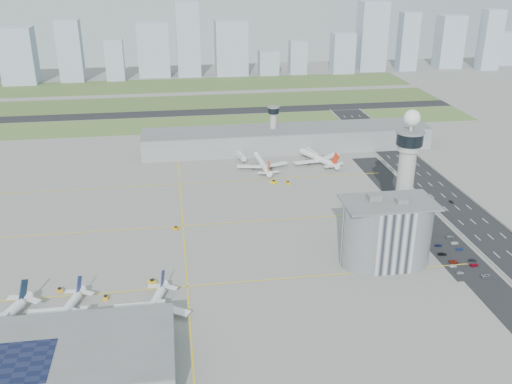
{
  "coord_description": "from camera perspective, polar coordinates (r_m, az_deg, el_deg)",
  "views": [
    {
      "loc": [
        -41.95,
        -244.33,
        134.03
      ],
      "look_at": [
        0.0,
        35.0,
        15.0
      ],
      "focal_mm": 40.0,
      "sensor_mm": 36.0,
      "label": 1
    }
  ],
  "objects": [
    {
      "name": "runway",
      "position": [
        524.21,
        -5.91,
        7.92
      ],
      "size": [
        480.0,
        22.0,
        0.1
      ],
      "primitive_type": "cube",
      "color": "black",
      "rests_on": "ground"
    },
    {
      "name": "admin_building",
      "position": [
        268.98,
        12.89,
        -3.97
      ],
      "size": [
        42.0,
        24.0,
        33.5
      ],
      "color": "#B2B2B7",
      "rests_on": "ground"
    },
    {
      "name": "control_tower",
      "position": [
        294.03,
        14.83,
        2.39
      ],
      "size": [
        14.0,
        14.0,
        64.5
      ],
      "color": "#ADAAA5",
      "rests_on": "ground"
    },
    {
      "name": "taxiway_line_h_2",
      "position": [
        360.2,
        -7.61,
        0.79
      ],
      "size": [
        260.0,
        0.6,
        0.01
      ],
      "primitive_type": "cube",
      "color": "yellow",
      "rests_on": "ground"
    },
    {
      "name": "car_lot_6",
      "position": [
        277.28,
        22.01,
        -7.75
      ],
      "size": [
        4.88,
        2.72,
        1.29
      ],
      "primitive_type": "imported",
      "rotation": [
        0.0,
        0.0,
        1.7
      ],
      "color": "gray",
      "rests_on": "ground"
    },
    {
      "name": "grass_strip_0",
      "position": [
        488.57,
        -5.68,
        6.82
      ],
      "size": [
        480.0,
        50.0,
        0.08
      ],
      "primitive_type": "cube",
      "color": "#517035",
      "rests_on": "ground"
    },
    {
      "name": "skyline_bldg_12",
      "position": [
        704.94,
        8.65,
        13.58
      ],
      "size": [
        26.14,
        20.92,
        46.89
      ],
      "primitive_type": "cube",
      "color": "#9EADC1",
      "rests_on": "ground"
    },
    {
      "name": "skyline_bldg_10",
      "position": [
        688.44,
        1.26,
        12.79
      ],
      "size": [
        23.01,
        18.41,
        27.75
      ],
      "primitive_type": "cube",
      "color": "#9EADC1",
      "rests_on": "ground"
    },
    {
      "name": "tug_2",
      "position": [
        250.39,
        -14.79,
        -10.13
      ],
      "size": [
        2.35,
        3.22,
        1.77
      ],
      "primitive_type": null,
      "rotation": [
        0.0,
        0.0,
        -0.09
      ],
      "color": "gold",
      "rests_on": "ground"
    },
    {
      "name": "skyline_bldg_6",
      "position": [
        674.28,
        -13.93,
        12.69
      ],
      "size": [
        20.04,
        16.03,
        45.2
      ],
      "primitive_type": "cube",
      "color": "#9EADC1",
      "rests_on": "ground"
    },
    {
      "name": "skyline_bldg_11",
      "position": [
        693.88,
        4.2,
        13.29
      ],
      "size": [
        20.22,
        16.18,
        38.97
      ],
      "primitive_type": "cube",
      "color": "#9EADC1",
      "rests_on": "ground"
    },
    {
      "name": "tug_4",
      "position": [
        358.14,
        1.77,
        1.04
      ],
      "size": [
        4.15,
        4.16,
        2.02
      ],
      "primitive_type": null,
      "rotation": [
        0.0,
        0.0,
        0.77
      ],
      "color": "#ECB000",
      "rests_on": "ground"
    },
    {
      "name": "airplane_far_a",
      "position": [
        381.29,
        0.65,
        3.2
      ],
      "size": [
        37.72,
        43.53,
        11.59
      ],
      "primitive_type": null,
      "rotation": [
        0.0,
        0.0,
        1.63
      ],
      "color": "white",
      "rests_on": "ground"
    },
    {
      "name": "near_terminal",
      "position": [
        211.55,
        -20.04,
        -15.89
      ],
      "size": [
        84.0,
        42.0,
        13.0
      ],
      "color": "gray",
      "rests_on": "ground"
    },
    {
      "name": "taxiway_line_h_0",
      "position": [
        252.79,
        -6.89,
        -9.35
      ],
      "size": [
        260.0,
        0.6,
        0.01
      ],
      "primitive_type": "cube",
      "color": "yellow",
      "rests_on": "ground"
    },
    {
      "name": "barrier_left",
      "position": [
        312.94,
        19.67,
        -3.83
      ],
      "size": [
        0.6,
        500.0,
        1.2
      ],
      "primitive_type": "cube",
      "color": "#9E9E99",
      "rests_on": "ground"
    },
    {
      "name": "car_lot_0",
      "position": [
        275.54,
        19.73,
        -7.61
      ],
      "size": [
        3.43,
        1.48,
        1.15
      ],
      "primitive_type": "imported",
      "rotation": [
        0.0,
        0.0,
        1.53
      ],
      "color": "#B3B1C0",
      "rests_on": "ground"
    },
    {
      "name": "jet_bridge_near_2",
      "position": [
        225.7,
        -10.0,
        -13.09
      ],
      "size": [
        5.39,
        14.31,
        5.7
      ],
      "primitive_type": null,
      "rotation": [
        0.0,
        0.0,
        1.4
      ],
      "color": "silver",
      "rests_on": "ground"
    },
    {
      "name": "tug_0",
      "position": [
        261.02,
        -19.04,
        -9.22
      ],
      "size": [
        3.29,
        3.71,
        1.79
      ],
      "primitive_type": null,
      "rotation": [
        0.0,
        0.0,
        -2.67
      ],
      "color": "orange",
      "rests_on": "ground"
    },
    {
      "name": "terminal_pier",
      "position": [
        420.17,
        3.12,
        5.35
      ],
      "size": [
        210.0,
        32.0,
        15.8
      ],
      "color": "gray",
      "rests_on": "ground"
    },
    {
      "name": "car_lot_3",
      "position": [
        288.85,
        18.13,
        -5.9
      ],
      "size": [
        4.39,
        2.06,
        1.24
      ],
      "primitive_type": "imported",
      "rotation": [
        0.0,
        0.0,
        1.49
      ],
      "color": "black",
      "rests_on": "ground"
    },
    {
      "name": "car_lot_7",
      "position": [
        284.16,
        20.99,
        -6.82
      ],
      "size": [
        4.61,
        2.44,
        1.27
      ],
      "primitive_type": "imported",
      "rotation": [
        0.0,
        0.0,
        1.73
      ],
      "color": "maroon",
      "rests_on": "ground"
    },
    {
      "name": "highway",
      "position": [
        319.81,
        21.88,
        -3.69
      ],
      "size": [
        28.0,
        500.0,
        0.1
      ],
      "primitive_type": "cube",
      "color": "black",
      "rests_on": "ground"
    },
    {
      "name": "car_lot_2",
      "position": [
        283.77,
        19.17,
        -6.59
      ],
      "size": [
        4.53,
        2.43,
        1.21
      ],
      "primitive_type": "imported",
      "rotation": [
        0.0,
        0.0,
        1.47
      ],
      "color": "maroon",
      "rests_on": "ground"
    },
    {
      "name": "skyline_bldg_15",
      "position": [
        769.13,
        18.76,
        14.05
      ],
      "size": [
        30.25,
        24.2,
        63.4
      ],
      "primitive_type": "cube",
      "color": "#9EADC1",
      "rests_on": "ground"
    },
    {
      "name": "barrier_right",
      "position": [
        326.68,
        24.02,
        -3.38
      ],
      "size": [
        0.6,
        500.0,
        1.2
      ],
      "primitive_type": "cube",
      "color": "#9E9E99",
      "rests_on": "ground"
    },
    {
      "name": "skyline_bldg_9",
      "position": [
        688.24,
        -2.5,
        14.23
      ],
      "size": [
        36.96,
        29.57,
        62.11
      ],
      "primitive_type": "cube",
      "color": "#9EADC1",
      "rests_on": "ground"
    },
    {
      "name": "car_hw_4",
      "position": [
        470.05,
        10.52,
        5.97
      ],
      "size": [
        2.02,
        3.81,
        1.23
      ],
      "primitive_type": "imported",
      "rotation": [
        0.0,
        0.0,
        -0.16
      ],
      "color": "#9A9D9F",
      "rests_on": "ground"
    },
    {
      "name": "taxiway_line_h_1",
      "position": [
        305.32,
        -7.32,
        -3.39
      ],
      "size": [
        260.0,
        0.6,
        0.01
      ],
      "primitive_type": "cube",
      "color": "yellow",
      "rests_on": "ground"
    },
    {
      "name": "skyline_bldg_16",
      "position": [
        771.84,
        22.36,
        13.9
      ],
      "size": [
        23.04,
        18.43,
        71.56
      ],
      "primitive_type": "cube",
      "color": "#9EADC1",
      "rests_on": "ground"
    },
    {
      "name": "taxiway_line_v",
      "position": [
        305.32,
        -7.32,
        -3.39
      ],
      "size": [
        0.6,
        260.0,
        0.01
      ],
      "primitive_type": "cube",
      "color": "yellow",
      "rests_on": "ground"
    },
    {
      "name": "car_lot_9",
      "position": [
        296.21,
        19.68,
        -5.38
      ],
      "size": [
        3.78,
        1.72,
        1.2
      ],
      "primitive_type": "imported",
      "rotation": [
        0.0,
        0.0,
        1.7
      ],
      "color": "#0F1F4A",
      "rests_on": "ground"
    },
    {
      "name": "grass_strip_2",
      "position": [
        638.92,
        -6.49,
        10.6
      ],
      "size": [
        480.0,
        70.0,
        0.08
      ],
      "primitive_type": "cube",
      "color": "#4D6931",
      "rests_on": "ground"
    },
    {
      "name": "skyline_bldg_8",
      "position": [
        682.54,
        -6.8,
        14.92
      ],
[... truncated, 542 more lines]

